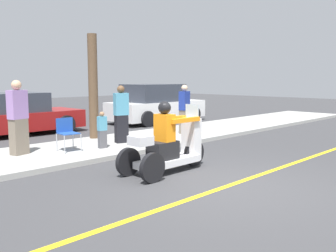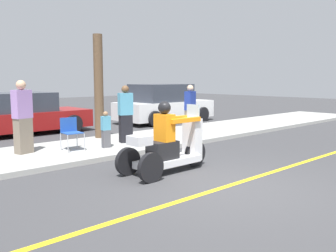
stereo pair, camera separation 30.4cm
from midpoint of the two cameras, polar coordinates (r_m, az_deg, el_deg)
ground_plane at (r=6.93m, az=10.30°, el=-9.03°), size 60.00×60.00×0.00m
lane_stripe at (r=6.86m, az=9.86°, el=-9.16°), size 24.00×0.12×0.01m
sidewalk_strip at (r=10.26m, az=-10.75°, el=-3.34°), size 28.00×2.80×0.12m
motorcycle_trike at (r=7.71m, az=1.21°, el=-3.22°), size 2.16×0.81×1.47m
spectator_by_tree at (r=12.29m, az=4.10°, el=2.42°), size 0.42×0.31×1.60m
spectator_near_curb at (r=9.59m, az=-20.44°, el=1.10°), size 0.47×0.35×1.77m
spectator_end_of_line at (r=10.61m, az=-5.67°, el=1.67°), size 0.43×0.33×1.61m
spectator_with_child at (r=9.89m, az=-8.58°, el=-0.64°), size 0.24×0.16×0.96m
folding_chair_curbside at (r=9.74m, az=-13.76°, el=-0.63°), size 0.50×0.50×0.82m
parked_car_lot_center at (r=13.79m, az=-21.32°, el=1.62°), size 4.63×2.11×1.44m
parked_car_lot_left at (r=16.46m, az=-0.14°, el=3.30°), size 4.41×2.11×1.67m
tree_trunk at (r=11.53m, az=-9.78°, el=5.94°), size 0.28×0.28×3.12m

